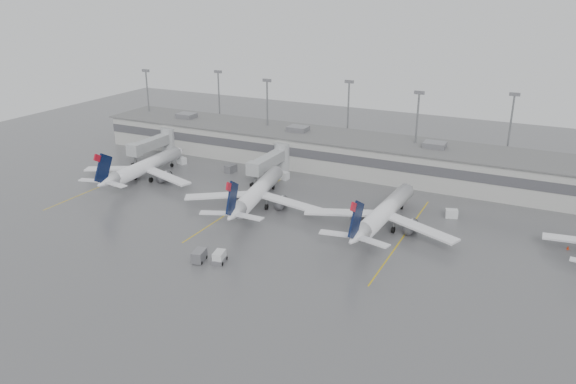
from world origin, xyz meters
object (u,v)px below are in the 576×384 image
at_px(baggage_tug, 219,258).
at_px(jet_mid_left, 257,192).
at_px(jet_mid_right, 383,213).
at_px(jet_far_left, 143,167).

bearing_deg(baggage_tug, jet_mid_left, 92.34).
bearing_deg(jet_mid_right, jet_far_left, -179.79).
xyz_separation_m(jet_mid_left, jet_mid_right, (26.79, 0.83, 0.03)).
height_order(jet_mid_left, jet_mid_right, jet_mid_right).
distance_m(jet_mid_right, baggage_tug, 32.40).
height_order(jet_far_left, jet_mid_right, jet_mid_right).
relative_size(jet_far_left, jet_mid_right, 0.97).
xyz_separation_m(jet_far_left, baggage_tug, (38.82, -27.61, -2.54)).
distance_m(jet_far_left, baggage_tug, 47.70).
height_order(jet_far_left, baggage_tug, jet_far_left).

